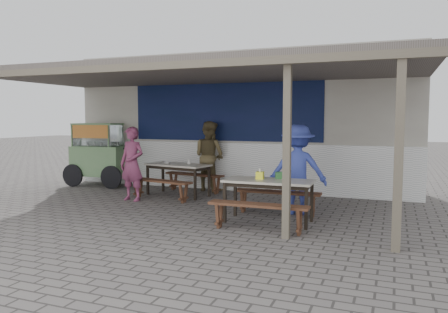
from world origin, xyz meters
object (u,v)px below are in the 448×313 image
Objects in this scene: condiment_jar at (189,162)px; condiment_bowl at (167,163)px; donation_box at (280,175)px; patron_right_table at (298,169)px; table_right at (268,184)px; bench_right_street at (258,210)px; bench_right_wall at (277,197)px; tissue_box at (260,175)px; patron_street_side at (132,164)px; table_left at (178,167)px; patron_wall_side at (209,156)px; bench_left_street at (160,185)px; bench_left_wall at (194,178)px; vendor_cart at (99,152)px.

condiment_bowl is at bearing -167.46° from condiment_jar.
patron_right_table is at bearing 76.65° from donation_box.
table_right is 0.94× the size of bench_right_street.
tissue_box is (-0.15, -0.63, 0.47)m from bench_right_wall.
patron_right_table is 9.42× the size of donation_box.
donation_box is at bearing 52.15° from table_right.
patron_right_table is at bearing 77.69° from bench_right_street.
bench_right_wall is 1.00× the size of patron_street_side.
tissue_box is at bearing -9.20° from patron_street_side.
bench_right_street is 1.00m from donation_box.
patron_right_table reaches higher than table_left.
table_left is 0.29m from condiment_jar.
bench_right_wall is at bearing -27.06° from condiment_jar.
table_right is 3.48m from patron_street_side.
condiment_bowl is at bearing 157.98° from bench_right_wall.
patron_street_side is (-3.35, 0.23, 0.47)m from bench_right_wall.
table_right is 0.74m from bench_right_wall.
patron_wall_side is 3.41m from tissue_box.
condiment_bowl reaches higher than table_right.
donation_box is (2.97, -0.93, 0.47)m from bench_left_street.
donation_box reaches higher than bench_left_wall.
condiment_bowl is (2.40, -0.61, -0.14)m from vendor_cart.
condiment_bowl is at bearing -171.38° from table_left.
bench_right_wall is at bearing 1.90° from patron_street_side.
patron_street_side is 0.98m from condiment_bowl.
donation_box is (2.85, -1.57, 0.14)m from table_left.
condiment_bowl is (-0.70, -0.91, -0.10)m from patron_wall_side.
table_right reaches higher than bench_left_street.
bench_right_street is 4.11m from patron_wall_side.
table_left and table_right have the same top height.
bench_left_wall is 0.93× the size of patron_wall_side.
donation_box is at bearing -18.70° from table_left.
table_right is at bearing -33.10° from bench_left_wall.
patron_wall_side reaches higher than patron_right_table.
bench_left_street is at bearing -114.37° from condiment_jar.
tissue_box is 0.72× the size of condiment_bowl.
patron_right_table is at bearing -17.73° from bench_left_wall.
bench_right_street is at bearing -46.07° from condiment_jar.
patron_wall_side is (-2.30, 3.36, 0.53)m from bench_right_street.
vendor_cart is 2.53m from patron_street_side.
patron_street_side is 3.68m from patron_right_table.
patron_wall_side reaches higher than bench_left_street.
condiment_bowl is at bearing -112.58° from bench_left_wall.
patron_street_side is (-0.78, -1.54, 0.47)m from bench_left_wall.
table_left is at bearing 90.00° from bench_left_street.
patron_street_side reaches higher than donation_box.
bench_right_street is (2.82, -1.80, 0.00)m from bench_left_street.
condiment_bowl is (-0.18, 0.65, 0.43)m from bench_left_street.
condiment_jar is at bearing 12.54° from condiment_bowl.
bench_left_street is at bearing -74.72° from condiment_bowl.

